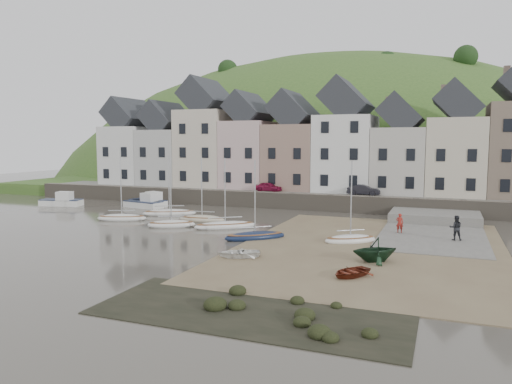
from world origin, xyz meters
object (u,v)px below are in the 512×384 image
at_px(car_left, 268,187).
at_px(car_right, 364,190).
at_px(rowboat_red, 351,272).
at_px(person_red, 400,223).
at_px(rowboat_white, 239,253).
at_px(person_dark, 456,228).
at_px(rowboat_green, 375,249).
at_px(sailboat_0, 169,213).

relative_size(car_left, car_right, 0.92).
height_order(rowboat_red, person_red, person_red).
bearing_deg(car_right, rowboat_red, -173.81).
relative_size(rowboat_white, person_red, 1.74).
distance_m(person_dark, car_right, 17.51).
distance_m(rowboat_green, car_left, 28.20).
relative_size(person_red, car_right, 0.45).
xyz_separation_m(sailboat_0, person_dark, (27.08, -3.61, 0.80)).
distance_m(rowboat_white, person_dark, 16.96).
height_order(car_left, car_right, car_right).
height_order(sailboat_0, person_red, sailboat_0).
bearing_deg(person_red, rowboat_red, 84.03).
xyz_separation_m(car_left, car_right, (11.16, 0.00, 0.03)).
height_order(rowboat_green, rowboat_red, rowboat_green).
bearing_deg(person_red, car_left, -39.75).
bearing_deg(person_dark, person_red, -28.00).
relative_size(person_dark, car_left, 0.58).
height_order(person_dark, car_left, car_left).
relative_size(person_red, person_dark, 0.84).
distance_m(rowboat_green, person_red, 10.23).
distance_m(sailboat_0, person_red, 22.98).
bearing_deg(sailboat_0, car_right, 32.17).
height_order(rowboat_green, car_right, car_right).
bearing_deg(rowboat_red, sailboat_0, 174.12).
bearing_deg(person_dark, rowboat_green, 53.66).
bearing_deg(rowboat_green, rowboat_white, -110.74).
relative_size(person_dark, car_right, 0.53).
xyz_separation_m(rowboat_green, car_left, (-15.57, 23.47, 1.33)).
bearing_deg(rowboat_red, rowboat_green, 109.95).
relative_size(rowboat_white, car_left, 0.85).
relative_size(rowboat_green, person_red, 1.83).
distance_m(rowboat_red, person_dark, 13.75).
bearing_deg(rowboat_green, rowboat_red, -45.55).
xyz_separation_m(person_red, car_left, (-16.18, 13.25, 1.24)).
height_order(rowboat_red, car_left, car_left).
height_order(rowboat_white, car_left, car_left).
height_order(sailboat_0, rowboat_white, sailboat_0).
relative_size(sailboat_0, person_red, 3.98).
relative_size(rowboat_green, car_right, 0.82).
relative_size(rowboat_green, person_dark, 1.55).
bearing_deg(sailboat_0, person_red, -5.03).
xyz_separation_m(rowboat_white, person_dark, (13.17, 10.67, 0.71)).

